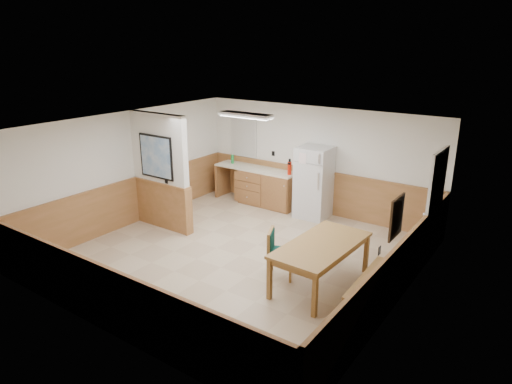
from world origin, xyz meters
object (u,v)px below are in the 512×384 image
Objects in this scene: dining_chair at (276,250)px; fire_extinguisher at (289,168)px; soap_bottle at (233,159)px; refrigerator at (314,182)px; dining_bench at (371,284)px; dining_table at (321,249)px.

dining_chair is 3.32m from fire_extinguisher.
soap_bottle reaches higher than dining_chair.
soap_bottle is (-3.23, 2.97, 0.52)m from dining_chair.
refrigerator is 1.94× the size of dining_chair.
soap_bottle is at bearing 147.58° from dining_bench.
dining_table is at bearing -61.37° from refrigerator.
fire_extinguisher reaches higher than dining_bench.
refrigerator is 0.70m from fire_extinguisher.
dining_table is 1.23× the size of dining_bench.
soap_bottle is (-2.40, 0.08, 0.19)m from refrigerator.
soap_bottle reaches higher than dining_bench.
fire_extinguisher reaches higher than dining_table.
refrigerator is at bearing 83.10° from dining_chair.
dining_table is 5.04× the size of fire_extinguisher.
soap_bottle is at bearing -163.96° from fire_extinguisher.
dining_bench is at bearing -30.42° from soap_bottle.
dining_bench is 6.84× the size of soap_bottle.
refrigerator is 3.17m from dining_table.
soap_bottle is (-4.01, 2.81, 0.35)m from dining_table.
dining_bench is at bearing -23.54° from fire_extinguisher.
refrigerator is at bearing 16.95° from fire_extinguisher.
dining_table is 4.91m from soap_bottle.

